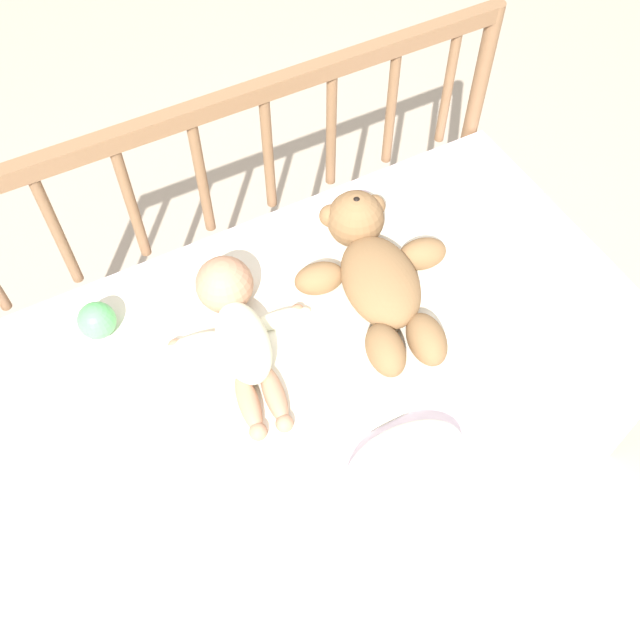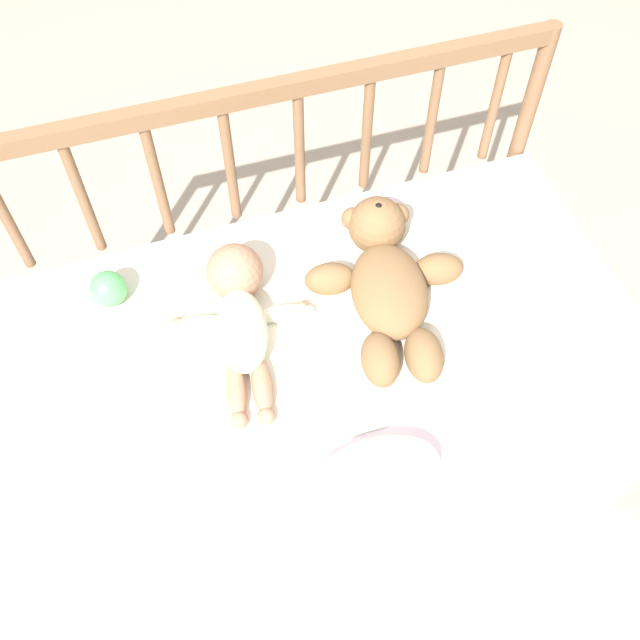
{
  "view_description": "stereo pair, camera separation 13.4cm",
  "coord_description": "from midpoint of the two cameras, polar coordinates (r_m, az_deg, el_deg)",
  "views": [
    {
      "loc": [
        -0.36,
        -0.65,
        1.68
      ],
      "look_at": [
        0.0,
        0.01,
        0.57
      ],
      "focal_mm": 40.0,
      "sensor_mm": 36.0,
      "label": 1
    },
    {
      "loc": [
        -0.24,
        -0.7,
        1.68
      ],
      "look_at": [
        0.0,
        0.01,
        0.57
      ],
      "focal_mm": 40.0,
      "sensor_mm": 36.0,
      "label": 2
    }
  ],
  "objects": [
    {
      "name": "small_pillow",
      "position": [
        1.24,
        3.63,
        -11.49
      ],
      "size": [
        0.23,
        0.13,
        0.06
      ],
      "color": "white",
      "rests_on": "crib_mattress"
    },
    {
      "name": "blanket",
      "position": [
        1.41,
        -3.05,
        -0.37
      ],
      "size": [
        0.8,
        0.51,
        0.01
      ],
      "color": "silver",
      "rests_on": "crib_mattress"
    },
    {
      "name": "crib_rail",
      "position": [
        1.54,
        -9.07,
        10.21
      ],
      "size": [
        1.26,
        0.04,
        0.84
      ],
      "color": "brown",
      "rests_on": "ground_plane"
    },
    {
      "name": "baby",
      "position": [
        1.37,
        -9.39,
        -0.6
      ],
      "size": [
        0.3,
        0.38,
        0.11
      ],
      "color": "#EAEACC",
      "rests_on": "crib_mattress"
    },
    {
      "name": "ground_plane",
      "position": [
        1.84,
        -1.9,
        -10.59
      ],
      "size": [
        12.0,
        12.0,
        0.0
      ],
      "primitive_type": "plane",
      "color": "tan"
    },
    {
      "name": "teddy_bear",
      "position": [
        1.43,
        1.8,
        3.84
      ],
      "size": [
        0.33,
        0.43,
        0.12
      ],
      "color": "olive",
      "rests_on": "crib_mattress"
    },
    {
      "name": "crib_mattress",
      "position": [
        1.61,
        -2.16,
        -6.91
      ],
      "size": [
        1.26,
        0.71,
        0.51
      ],
      "color": "silver",
      "rests_on": "ground_plane"
    },
    {
      "name": "toy_ball",
      "position": [
        1.45,
        -19.97,
        -0.23
      ],
      "size": [
        0.07,
        0.07,
        0.07
      ],
      "color": "#59BF66",
      "rests_on": "crib_mattress"
    }
  ]
}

